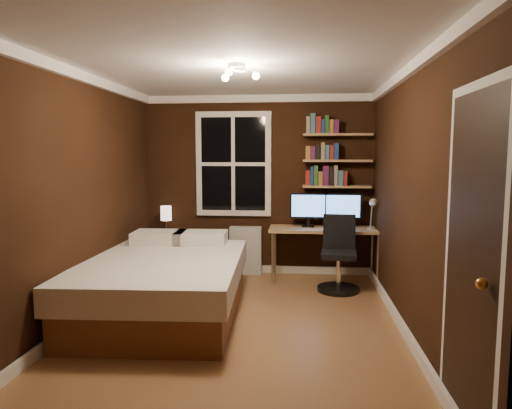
# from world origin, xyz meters

# --- Properties ---
(floor) EXTENTS (4.20, 4.20, 0.00)m
(floor) POSITION_xyz_m (0.00, 0.00, 0.00)
(floor) COLOR #91623A
(floor) RESTS_ON ground
(wall_back) EXTENTS (3.20, 0.04, 2.50)m
(wall_back) POSITION_xyz_m (0.00, 2.10, 1.25)
(wall_back) COLOR black
(wall_back) RESTS_ON ground
(wall_left) EXTENTS (0.04, 4.20, 2.50)m
(wall_left) POSITION_xyz_m (-1.60, 0.00, 1.25)
(wall_left) COLOR black
(wall_left) RESTS_ON ground
(wall_right) EXTENTS (0.04, 4.20, 2.50)m
(wall_right) POSITION_xyz_m (1.60, 0.00, 1.25)
(wall_right) COLOR black
(wall_right) RESTS_ON ground
(ceiling) EXTENTS (3.20, 4.20, 0.02)m
(ceiling) POSITION_xyz_m (0.00, 0.00, 2.50)
(ceiling) COLOR white
(ceiling) RESTS_ON wall_back
(window) EXTENTS (1.06, 0.06, 1.46)m
(window) POSITION_xyz_m (-0.35, 2.06, 1.55)
(window) COLOR white
(window) RESTS_ON wall_back
(door) EXTENTS (0.03, 0.82, 2.05)m
(door) POSITION_xyz_m (1.59, -1.55, 1.02)
(door) COLOR black
(door) RESTS_ON ground
(door_knob) EXTENTS (0.06, 0.06, 0.06)m
(door_knob) POSITION_xyz_m (1.55, -1.85, 1.00)
(door_knob) COLOR gold
(door_knob) RESTS_ON door
(ceiling_fixture) EXTENTS (0.44, 0.44, 0.18)m
(ceiling_fixture) POSITION_xyz_m (0.00, -0.10, 2.40)
(ceiling_fixture) COLOR beige
(ceiling_fixture) RESTS_ON ceiling
(bookshelf_lower) EXTENTS (0.92, 0.22, 0.03)m
(bookshelf_lower) POSITION_xyz_m (1.08, 1.98, 1.25)
(bookshelf_lower) COLOR #A87951
(bookshelf_lower) RESTS_ON wall_back
(books_row_lower) EXTENTS (0.54, 0.16, 0.23)m
(books_row_lower) POSITION_xyz_m (1.08, 1.98, 1.38)
(books_row_lower) COLOR maroon
(books_row_lower) RESTS_ON bookshelf_lower
(bookshelf_middle) EXTENTS (0.92, 0.22, 0.03)m
(bookshelf_middle) POSITION_xyz_m (1.08, 1.98, 1.60)
(bookshelf_middle) COLOR #A87951
(bookshelf_middle) RESTS_ON wall_back
(books_row_middle) EXTENTS (0.42, 0.16, 0.23)m
(books_row_middle) POSITION_xyz_m (1.08, 1.98, 1.73)
(books_row_middle) COLOR navy
(books_row_middle) RESTS_ON bookshelf_middle
(bookshelf_upper) EXTENTS (0.92, 0.22, 0.03)m
(bookshelf_upper) POSITION_xyz_m (1.08, 1.98, 1.95)
(bookshelf_upper) COLOR #A87951
(bookshelf_upper) RESTS_ON wall_back
(books_row_upper) EXTENTS (0.42, 0.16, 0.23)m
(books_row_upper) POSITION_xyz_m (1.08, 1.98, 2.08)
(books_row_upper) COLOR #2B5F28
(books_row_upper) RESTS_ON bookshelf_upper
(bed) EXTENTS (1.69, 2.27, 0.75)m
(bed) POSITION_xyz_m (-0.83, 0.27, 0.32)
(bed) COLOR brown
(bed) RESTS_ON ground
(nightstand) EXTENTS (0.44, 0.44, 0.53)m
(nightstand) POSITION_xyz_m (-1.27, 1.85, 0.27)
(nightstand) COLOR brown
(nightstand) RESTS_ON ground
(bedside_lamp) EXTENTS (0.15, 0.15, 0.44)m
(bedside_lamp) POSITION_xyz_m (-1.27, 1.85, 0.75)
(bedside_lamp) COLOR #F0E1CA
(bedside_lamp) RESTS_ON nightstand
(radiator) EXTENTS (0.45, 0.16, 0.67)m
(radiator) POSITION_xyz_m (-0.17, 1.98, 0.34)
(radiator) COLOR beige
(radiator) RESTS_ON ground
(desk) EXTENTS (1.48, 0.55, 0.70)m
(desk) POSITION_xyz_m (0.92, 1.80, 0.64)
(desk) COLOR #A87951
(desk) RESTS_ON ground
(monitor_left) EXTENTS (0.50, 0.12, 0.47)m
(monitor_left) POSITION_xyz_m (0.70, 1.88, 0.93)
(monitor_left) COLOR black
(monitor_left) RESTS_ON desk
(monitor_right) EXTENTS (0.50, 0.12, 0.47)m
(monitor_right) POSITION_xyz_m (1.16, 1.88, 0.93)
(monitor_right) COLOR black
(monitor_right) RESTS_ON desk
(desk_lamp) EXTENTS (0.14, 0.32, 0.44)m
(desk_lamp) POSITION_xyz_m (1.53, 1.70, 0.92)
(desk_lamp) COLOR silver
(desk_lamp) RESTS_ON desk
(office_chair) EXTENTS (0.51, 0.51, 0.93)m
(office_chair) POSITION_xyz_m (1.07, 1.31, 0.35)
(office_chair) COLOR black
(office_chair) RESTS_ON ground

